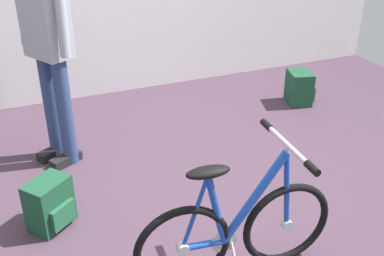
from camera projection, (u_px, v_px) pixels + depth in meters
ground_plane at (203, 212)px, 2.96m from camera, size 6.06×6.06×0.00m
folding_bike_foreground at (236, 229)px, 2.36m from camera, size 1.09×0.53×0.77m
visitor_near_wall at (47, 35)px, 3.11m from camera, size 0.37×0.47×1.69m
backpack_on_floor at (50, 204)px, 2.78m from camera, size 0.31×0.30×0.32m
handbag_on_floor at (300, 88)px, 4.41m from camera, size 0.29×0.31×0.31m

